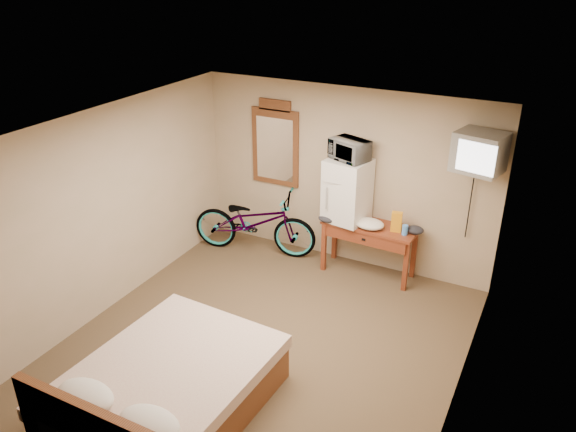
# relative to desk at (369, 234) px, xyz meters

# --- Properties ---
(room) EXTENTS (4.60, 4.64, 2.50)m
(room) POSITION_rel_desk_xyz_m (-0.50, -2.00, 0.63)
(room) COLOR #473523
(room) RESTS_ON ground
(desk) EXTENTS (1.28, 0.54, 0.75)m
(desk) POSITION_rel_desk_xyz_m (0.00, 0.00, 0.00)
(desk) COLOR brown
(desk) RESTS_ON floor
(mini_fridge) EXTENTS (0.59, 0.58, 0.86)m
(mini_fridge) POSITION_rel_desk_xyz_m (-0.35, 0.03, 0.56)
(mini_fridge) COLOR silver
(mini_fridge) RESTS_ON desk
(microwave) EXTENTS (0.58, 0.49, 0.27)m
(microwave) POSITION_rel_desk_xyz_m (-0.35, 0.03, 1.13)
(microwave) COLOR silver
(microwave) RESTS_ON mini_fridge
(snack_bag) EXTENTS (0.15, 0.10, 0.27)m
(snack_bag) POSITION_rel_desk_xyz_m (0.37, -0.00, 0.26)
(snack_bag) COLOR orange
(snack_bag) RESTS_ON desk
(blue_cup) EXTENTS (0.08, 0.08, 0.13)m
(blue_cup) POSITION_rel_desk_xyz_m (0.50, -0.04, 0.20)
(blue_cup) COLOR #448BE9
(blue_cup) RESTS_ON desk
(cloth_cream) EXTENTS (0.39, 0.30, 0.12)m
(cloth_cream) POSITION_rel_desk_xyz_m (0.03, -0.07, 0.19)
(cloth_cream) COLOR white
(cloth_cream) RESTS_ON desk
(cloth_dark_a) EXTENTS (0.25, 0.19, 0.09)m
(cloth_dark_a) POSITION_rel_desk_xyz_m (-0.55, -0.15, 0.18)
(cloth_dark_a) COLOR black
(cloth_dark_a) RESTS_ON desk
(cloth_dark_b) EXTENTS (0.22, 0.18, 0.10)m
(cloth_dark_b) POSITION_rel_desk_xyz_m (0.61, 0.05, 0.18)
(cloth_dark_b) COLOR black
(cloth_dark_b) RESTS_ON desk
(crt_television) EXTENTS (0.62, 0.65, 0.47)m
(crt_television) POSITION_rel_desk_xyz_m (1.25, 0.02, 1.34)
(crt_television) COLOR black
(crt_television) RESTS_ON room
(wall_mirror) EXTENTS (0.73, 0.04, 1.24)m
(wall_mirror) POSITION_rel_desk_xyz_m (-1.56, 0.27, 0.95)
(wall_mirror) COLOR brown
(wall_mirror) RESTS_ON room
(bicycle) EXTENTS (1.94, 1.02, 0.97)m
(bicycle) POSITION_rel_desk_xyz_m (-1.70, -0.13, -0.14)
(bicycle) COLOR black
(bicycle) RESTS_ON floor
(bed) EXTENTS (1.64, 2.12, 0.90)m
(bed) POSITION_rel_desk_xyz_m (-0.81, -3.38, -0.33)
(bed) COLOR brown
(bed) RESTS_ON floor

